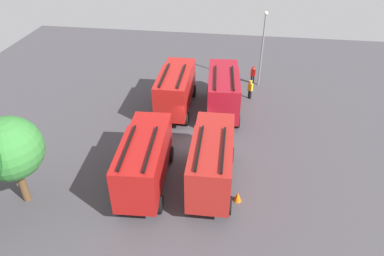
% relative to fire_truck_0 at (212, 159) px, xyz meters
% --- Properties ---
extents(ground_plane, '(50.35, 50.35, 0.00)m').
position_rel_fire_truck_0_xyz_m(ground_plane, '(4.41, 1.88, -2.15)').
color(ground_plane, '#423F44').
extents(fire_truck_0, '(7.25, 2.87, 3.88)m').
position_rel_fire_truck_0_xyz_m(fire_truck_0, '(0.00, 0.00, 0.00)').
color(fire_truck_0, '#A31F1A').
rests_on(fire_truck_0, ground).
extents(fire_truck_1, '(7.37, 3.20, 3.88)m').
position_rel_fire_truck_0_xyz_m(fire_truck_1, '(9.38, -0.05, 0.00)').
color(fire_truck_1, maroon).
rests_on(fire_truck_1, ground).
extents(fire_truck_2, '(7.33, 3.09, 3.88)m').
position_rel_fire_truck_0_xyz_m(fire_truck_2, '(-0.55, 4.16, 0.00)').
color(fire_truck_2, '#A71614').
rests_on(fire_truck_2, ground).
extents(fire_truck_3, '(7.24, 2.84, 3.88)m').
position_rel_fire_truck_0_xyz_m(fire_truck_3, '(9.18, 3.95, 0.00)').
color(fire_truck_3, '#AF1B18').
rests_on(fire_truck_3, ground).
extents(firefighter_0, '(0.37, 0.48, 1.78)m').
position_rel_fire_truck_0_xyz_m(firefighter_0, '(15.31, -2.62, -1.15)').
color(firefighter_0, black).
rests_on(firefighter_0, ground).
extents(firefighter_1, '(0.45, 0.48, 1.78)m').
position_rel_fire_truck_0_xyz_m(firefighter_1, '(12.19, -2.38, -1.15)').
color(firefighter_1, black).
rests_on(firefighter_1, ground).
extents(tree_1, '(3.74, 3.74, 5.80)m').
position_rel_fire_truck_0_xyz_m(tree_1, '(-2.89, 11.23, 1.75)').
color(tree_1, brown).
rests_on(tree_1, ground).
extents(traffic_cone_0, '(0.48, 0.48, 0.69)m').
position_rel_fire_truck_0_xyz_m(traffic_cone_0, '(-1.18, -1.76, -1.81)').
color(traffic_cone_0, '#F2600C').
rests_on(traffic_cone_0, ground).
extents(lamppost, '(0.36, 0.36, 7.21)m').
position_rel_fire_truck_0_xyz_m(lamppost, '(15.13, -3.22, 2.03)').
color(lamppost, slate).
rests_on(lamppost, ground).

